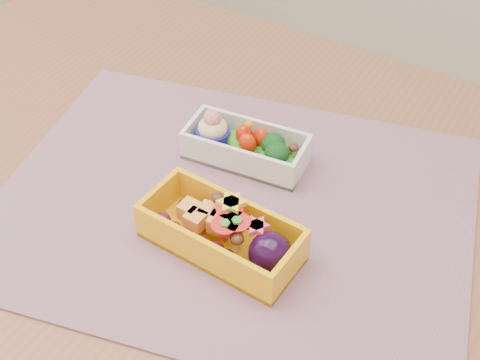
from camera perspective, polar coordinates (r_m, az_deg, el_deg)
The scene contains 4 objects.
table at distance 0.79m, azimuth -0.09°, elevation -8.39°, with size 1.20×0.80×0.75m.
placemat at distance 0.73m, azimuth -0.71°, elevation -2.23°, with size 0.53×0.41×0.00m, color gray.
bento_white at distance 0.77m, azimuth 0.47°, elevation 3.04°, with size 0.15×0.08×0.06m.
bento_yellow at distance 0.67m, azimuth -1.42°, elevation -4.75°, with size 0.17×0.08×0.06m.
Camera 1 is at (0.26, -0.42, 1.27)m, focal length 48.02 mm.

